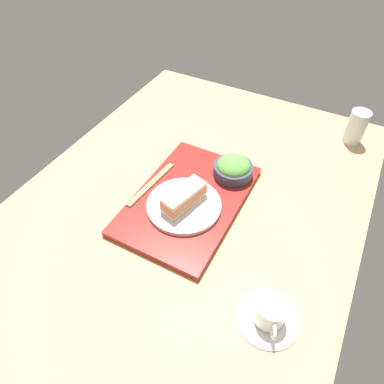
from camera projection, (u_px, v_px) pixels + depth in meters
The scene contains 9 objects.
ground_plane at pixel (187, 207), 105.54cm from camera, with size 140.00×100.00×3.00cm, color tan.
serving_tray at pixel (188, 200), 104.12cm from camera, with size 45.25×29.95×2.13cm, color maroon.
sandwich_plate at pixel (184, 205), 100.30cm from camera, with size 21.78×21.78×1.37cm, color silver.
sandwich_near at pixel (191, 192), 99.44cm from camera, with size 8.98×7.10×5.33cm.
sandwich_far at pixel (176, 203), 96.23cm from camera, with size 8.96×7.20×5.53cm.
salad_bowl at pixel (233, 168), 108.15cm from camera, with size 12.38×12.38×6.70cm.
chopsticks_pair at pixel (151, 184), 106.81cm from camera, with size 21.79×3.70×0.70cm.
coffee_cup at pixel (270, 314), 77.76cm from camera, with size 14.81×14.81×6.86cm.
drinking_glass at pixel (356, 127), 121.32cm from camera, with size 6.63×6.63×12.23cm, color silver.
Camera 1 is at (60.69, 33.91, 78.06)cm, focal length 32.22 mm.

